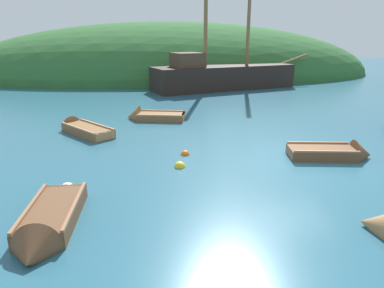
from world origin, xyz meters
The scene contains 10 objects.
ground_plane centered at (0.00, 0.00, 0.00)m, with size 120.00×120.00×0.00m, color #285B70.
shore_hill centered at (-2.10, 28.22, 0.00)m, with size 45.86×20.65×11.63m, color #2D602D.
sailing_ship centered at (1.18, 17.30, 0.77)m, with size 14.67×6.59×12.55m.
rowboat_near_dock centered at (1.20, -0.11, 0.13)m, with size 3.07×1.62×1.08m.
rowboat_outer_right centered at (-7.88, -3.75, 0.13)m, with size 1.21×3.19×1.05m.
rowboat_center centered at (-8.44, 4.86, 0.12)m, with size 3.00×3.46×0.98m.
rowboat_portside centered at (-5.18, 6.94, 0.11)m, with size 3.24×1.92×1.21m.
buoy_orange centered at (-4.14, 1.02, 0.00)m, with size 0.33×0.33×0.33m, color orange.
buoy_white centered at (-7.89, -1.51, 0.00)m, with size 0.42×0.42×0.42m, color white.
buoy_yellow centered at (-4.48, -0.21, 0.00)m, with size 0.38×0.38×0.38m, color yellow.
Camera 1 is at (-5.68, -10.95, 4.20)m, focal length 32.02 mm.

